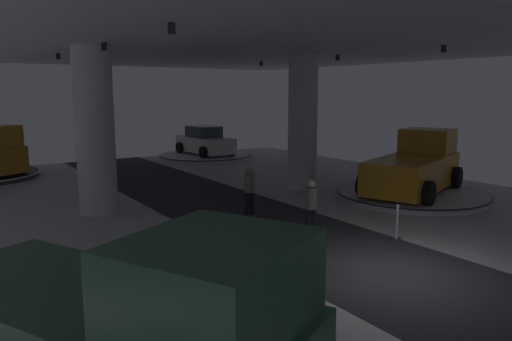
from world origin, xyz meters
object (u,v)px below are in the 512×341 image
Objects in this scene: column_right at (303,123)px; visitor_walking_far at (311,204)px; display_platform_mid_right at (411,195)px; display_car_deep_right at (205,142)px; display_platform_deep_right at (205,156)px; pickup_truck_near_left at (120,332)px; pickup_truck_mid_right at (415,167)px; visitor_walking_near at (249,188)px; column_left at (95,131)px.

column_right is 3.46× the size of visitor_walking_far.
display_platform_mid_right is 1.31× the size of display_car_deep_right.
display_platform_deep_right is 24.27m from pickup_truck_near_left.
pickup_truck_mid_right is at bearing 20.54° from display_platform_mid_right.
visitor_walking_near is at bearing -111.92° from display_platform_deep_right.
column_right reaches higher than visitor_walking_far.
display_car_deep_right is at bearing 59.84° from pickup_truck_near_left.
display_car_deep_right is 14.17m from visitor_walking_near.
pickup_truck_mid_right is at bearing -83.76° from display_platform_deep_right.
pickup_truck_near_left is at bearing -154.18° from display_platform_mid_right.
pickup_truck_near_left is 3.57× the size of visitor_walking_far.
display_car_deep_right is 2.72× the size of visitor_walking_far.
column_right is 11.01m from display_platform_deep_right.
visitor_walking_far is at bearing -107.47° from display_car_deep_right.
pickup_truck_near_left is (-12.19, -20.98, 0.24)m from display_car_deep_right.
visitor_walking_far is at bearing -126.74° from column_right.
column_left is 13.92m from display_car_deep_right.
display_car_deep_right is (-0.00, 0.03, 0.86)m from display_platform_deep_right.
visitor_walking_far reaches higher than display_platform_deep_right.
display_platform_mid_right reaches higher than display_platform_deep_right.
display_car_deep_right is (1.05, 10.67, -1.76)m from column_right.
pickup_truck_mid_right is at bearing -83.77° from display_car_deep_right.
pickup_truck_mid_right is 6.96m from visitor_walking_near.
pickup_truck_mid_right is (2.61, -3.69, -1.57)m from column_right.
pickup_truck_mid_right reaches higher than visitor_walking_far.
display_car_deep_right is at bearing 95.00° from display_platform_mid_right.
pickup_truck_mid_right is at bearing -54.66° from column_right.
column_left is at bearing 143.69° from visitor_walking_near.
pickup_truck_near_left is at bearing -145.28° from visitor_walking_far.
column_left is 11.31m from pickup_truck_near_left.
column_right reaches higher than display_platform_mid_right.
display_car_deep_right is 0.76× the size of pickup_truck_near_left.
column_right is 0.97× the size of display_platform_mid_right.
display_platform_mid_right is 6.72m from visitor_walking_near.
visitor_walking_far is (4.32, -5.89, -1.84)m from column_left.
column_right is 0.96× the size of pickup_truck_mid_right.
pickup_truck_near_left is 3.57× the size of visitor_walking_near.
visitor_walking_far is at bearing -85.43° from visitor_walking_near.
column_left reaches higher than display_car_deep_right.
display_platform_mid_right is at bearing 25.82° from pickup_truck_near_left.
column_left is 11.83m from pickup_truck_mid_right.
display_platform_deep_right is at bearing 96.24° from pickup_truck_mid_right.
column_right reaches higher than visitor_walking_near.
display_car_deep_right is at bearing 93.26° from display_platform_deep_right.
display_platform_deep_right is (-1.27, 14.44, -0.01)m from display_platform_mid_right.
display_car_deep_right is 24.27m from pickup_truck_near_left.
display_car_deep_right is at bearing 72.53° from visitor_walking_far.
visitor_walking_near is at bearing -149.67° from column_right.
visitor_walking_far is at bearing -53.73° from column_left.
pickup_truck_near_left is at bearing -131.43° from visitor_walking_near.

